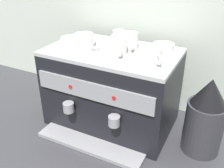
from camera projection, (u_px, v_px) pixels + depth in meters
ground_plane at (112, 120)px, 1.52m from camera, size 4.00×4.00×0.00m
tiled_backsplash_wall at (136, 7)px, 1.48m from camera, size 2.80×0.03×1.19m
espresso_machine at (112, 88)px, 1.42m from camera, size 0.68×0.52×0.44m
ceramic_cup_0 at (87, 41)px, 1.31m from camera, size 0.12×0.07×0.08m
ceramic_cup_1 at (118, 47)px, 1.25m from camera, size 0.09×0.11×0.08m
ceramic_cup_2 at (119, 36)px, 1.42m from camera, size 0.07×0.10×0.06m
ceramic_cup_3 at (131, 41)px, 1.31m from camera, size 0.08×0.11×0.08m
ceramic_cup_4 at (155, 56)px, 1.15m from camera, size 0.09×0.09×0.07m
ceramic_bowl_0 at (163, 48)px, 1.28m from camera, size 0.11×0.11×0.04m
ceramic_bowl_1 at (72, 41)px, 1.39m from camera, size 0.12×0.12×0.04m
ceramic_bowl_2 at (103, 42)px, 1.39m from camera, size 0.10×0.10×0.03m
coffee_grinder at (205, 118)px, 1.22m from camera, size 0.18×0.18×0.39m
milk_pitcher at (50, 95)px, 1.66m from camera, size 0.10×0.10×0.12m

